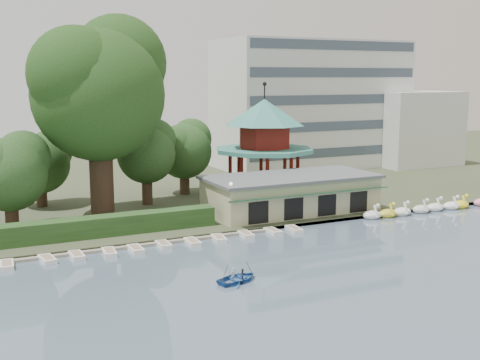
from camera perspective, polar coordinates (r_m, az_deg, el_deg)
ground_plane at (r=42.55m, az=8.20°, el=-10.58°), size 220.00×220.00×0.00m
shore at (r=89.14m, az=-10.65°, el=0.19°), size 220.00×70.00×0.40m
embankment at (r=57.00m, az=-1.52°, el=-5.07°), size 220.00×0.60×0.30m
dock at (r=53.35m, az=-13.40°, el=-6.41°), size 34.00×1.60×0.24m
boathouse at (r=65.04m, az=4.85°, el=-1.24°), size 18.60×9.39×3.90m
pavilion at (r=73.95m, az=2.31°, el=4.12°), size 12.40×12.40×13.50m
office_building at (r=98.95m, az=8.36°, el=6.74°), size 38.00×18.00×20.00m
hedge at (r=55.69m, az=-17.20°, el=-4.64°), size 30.00×2.00×1.80m
lamp_post at (r=58.40m, az=-0.87°, el=-1.49°), size 0.36×0.36×4.28m
big_tree at (r=62.76m, az=-13.21°, el=8.83°), size 14.69×13.69×20.79m
small_trees at (r=66.28m, az=-15.83°, el=1.82°), size 39.53×17.04×9.66m
swan_boats at (r=69.59m, az=17.38°, el=-2.59°), size 17.72×2.05×1.92m
moored_rowboats at (r=52.43m, az=-11.07°, el=-6.54°), size 34.94×2.71×0.36m
rowboat_with_passengers at (r=44.24m, az=-0.19°, el=-9.01°), size 5.45×4.55×2.01m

